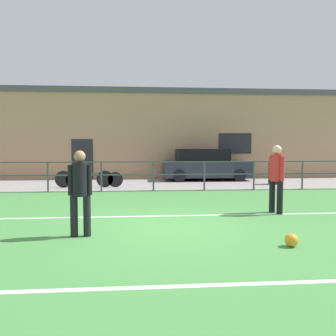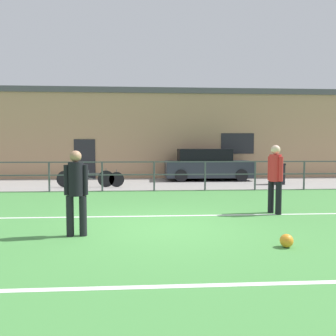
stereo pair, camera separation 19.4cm
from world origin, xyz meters
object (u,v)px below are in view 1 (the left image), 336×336
object	(u,v)px
parked_car_red	(205,165)
bicycle_parked_2	(84,179)
player_goalkeeper	(80,188)
soccer_ball_match	(291,240)
trash_bin_0	(276,174)
bicycle_parked_1	(94,179)
player_striker	(276,175)

from	to	relation	value
parked_car_red	bicycle_parked_2	distance (m)	6.23
player_goalkeeper	soccer_ball_match	xyz separation A→B (m)	(3.74, -0.99, -0.82)
trash_bin_0	bicycle_parked_1	bearing A→B (deg)	-176.16
bicycle_parked_1	bicycle_parked_2	world-z (taller)	bicycle_parked_2
parked_car_red	bicycle_parked_1	size ratio (longest dim) A/B	1.84
bicycle_parked_1	trash_bin_0	bearing A→B (deg)	3.84
soccer_ball_match	bicycle_parked_2	size ratio (longest dim) A/B	0.10
bicycle_parked_2	trash_bin_0	distance (m)	8.47
player_striker	bicycle_parked_1	bearing A→B (deg)	17.96
soccer_ball_match	trash_bin_0	xyz separation A→B (m)	(3.52, 9.34, 0.39)
parked_car_red	trash_bin_0	world-z (taller)	parked_car_red
bicycle_parked_2	parked_car_red	bearing A→B (deg)	25.30
player_goalkeeper	parked_car_red	bearing A→B (deg)	-115.04
player_goalkeeper	bicycle_parked_2	distance (m)	7.91
soccer_ball_match	parked_car_red	size ratio (longest dim) A/B	0.05
parked_car_red	bicycle_parked_1	world-z (taller)	parked_car_red
player_goalkeeper	bicycle_parked_2	size ratio (longest dim) A/B	0.69
player_goalkeeper	soccer_ball_match	size ratio (longest dim) A/B	7.21
player_striker	bicycle_parked_2	bearing A→B (deg)	20.13
bicycle_parked_1	bicycle_parked_2	bearing A→B (deg)	180.00
player_striker	trash_bin_0	world-z (taller)	player_striker
soccer_ball_match	player_goalkeeper	bearing A→B (deg)	165.17
bicycle_parked_1	bicycle_parked_2	size ratio (longest dim) A/B	0.98
bicycle_parked_2	trash_bin_0	xyz separation A→B (m)	(8.45, 0.54, 0.12)
player_goalkeeper	bicycle_parked_2	world-z (taller)	player_goalkeeper
trash_bin_0	parked_car_red	bearing A→B (deg)	143.10
parked_car_red	bicycle_parked_2	size ratio (longest dim) A/B	1.81
player_goalkeeper	bicycle_parked_1	distance (m)	7.86
parked_car_red	bicycle_parked_2	xyz separation A→B (m)	(-5.63, -2.66, -0.39)
soccer_ball_match	bicycle_parked_2	distance (m)	10.09
player_striker	soccer_ball_match	xyz separation A→B (m)	(-0.90, -2.89, -0.89)
soccer_ball_match	bicycle_parked_1	distance (m)	9.88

